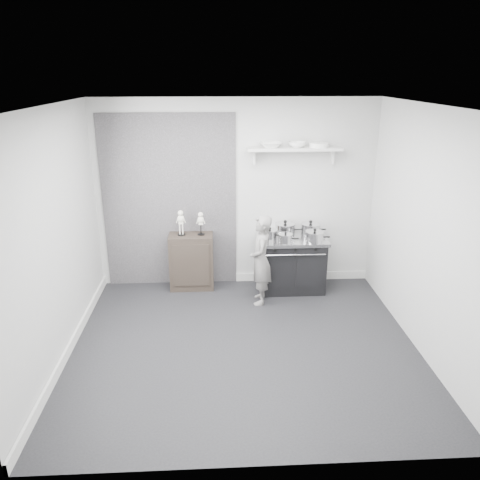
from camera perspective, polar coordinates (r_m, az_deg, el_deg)
name	(u,v)px	position (r m, az deg, el deg)	size (l,w,h in m)	color
ground	(243,345)	(5.61, 0.40, -12.64)	(4.00, 4.00, 0.00)	black
room_shell	(235,207)	(5.07, -0.66, 4.10)	(4.02, 3.62, 2.71)	beige
wall_shelf	(294,149)	(6.57, 6.64, 10.90)	(1.30, 0.26, 0.24)	silver
stove	(291,263)	(6.82, 6.26, -2.86)	(0.98, 0.62, 0.79)	black
side_cabinet	(192,261)	(6.86, -5.92, -2.59)	(0.63, 0.37, 0.82)	black
child	(261,260)	(6.31, 2.54, -2.47)	(0.45, 0.30, 1.24)	slate
pot_front_left	(270,235)	(6.53, 3.66, 0.62)	(0.30, 0.21, 0.20)	silver
pot_back_left	(285,229)	(6.77, 5.52, 1.33)	(0.38, 0.29, 0.22)	silver
pot_back_right	(310,229)	(6.82, 8.58, 1.33)	(0.37, 0.28, 0.22)	silver
pot_front_right	(315,237)	(6.54, 9.08, 0.41)	(0.34, 0.26, 0.20)	silver
pot_front_center	(285,238)	(6.47, 5.57, 0.22)	(0.28, 0.20, 0.16)	silver
skeleton_full	(181,221)	(6.66, -7.22, 2.32)	(0.12, 0.08, 0.42)	silver
skeleton_torso	(201,222)	(6.65, -4.81, 2.22)	(0.11, 0.07, 0.38)	silver
bowl_large	(271,145)	(6.51, 3.76, 11.52)	(0.30, 0.30, 0.07)	white
bowl_small	(297,145)	(6.56, 7.00, 11.47)	(0.23, 0.23, 0.07)	white
plate_stack	(319,145)	(6.62, 9.57, 11.37)	(0.27, 0.27, 0.06)	white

